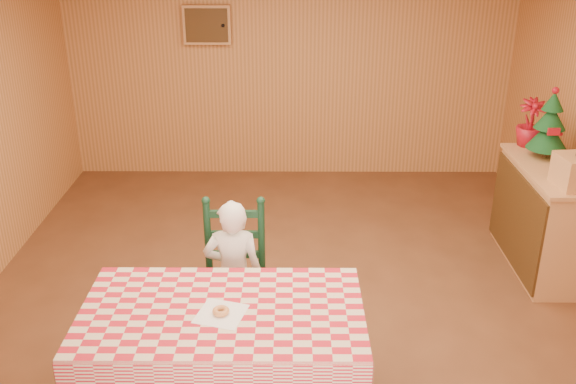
% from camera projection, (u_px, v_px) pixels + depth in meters
% --- Properties ---
extents(ground, '(6.00, 6.00, 0.00)m').
position_uv_depth(ground, '(288.00, 314.00, 5.00)').
color(ground, brown).
rests_on(ground, ground).
extents(cabin_walls, '(5.10, 6.05, 2.65)m').
position_uv_depth(cabin_walls, '(288.00, 66.00, 4.76)').
color(cabin_walls, '#C38246').
rests_on(cabin_walls, ground).
extents(dining_table, '(1.66, 0.96, 0.77)m').
position_uv_depth(dining_table, '(222.00, 321.00, 3.74)').
color(dining_table, '#4B3014').
rests_on(dining_table, ground).
extents(ladder_chair, '(0.44, 0.40, 1.08)m').
position_uv_depth(ladder_chair, '(235.00, 278.00, 4.53)').
color(ladder_chair, '#10311C').
rests_on(ladder_chair, ground).
extents(seated_child, '(0.41, 0.27, 1.12)m').
position_uv_depth(seated_child, '(234.00, 275.00, 4.46)').
color(seated_child, white).
rests_on(seated_child, ground).
extents(napkin, '(0.32, 0.32, 0.00)m').
position_uv_depth(napkin, '(221.00, 314.00, 3.66)').
color(napkin, white).
rests_on(napkin, dining_table).
extents(donut, '(0.11, 0.11, 0.03)m').
position_uv_depth(donut, '(221.00, 311.00, 3.65)').
color(donut, '#D3894B').
rests_on(donut, napkin).
extents(shelf_unit, '(0.54, 1.24, 0.93)m').
position_uv_depth(shelf_unit, '(545.00, 218.00, 5.51)').
color(shelf_unit, tan).
rests_on(shelf_unit, ground).
extents(christmas_tree, '(0.34, 0.34, 0.62)m').
position_uv_depth(christmas_tree, '(550.00, 126.00, 5.44)').
color(christmas_tree, '#4B3014').
rests_on(christmas_tree, shelf_unit).
extents(flower_arrangement, '(0.25, 0.25, 0.43)m').
position_uv_depth(flower_arrangement, '(530.00, 123.00, 5.74)').
color(flower_arrangement, maroon).
rests_on(flower_arrangement, shelf_unit).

